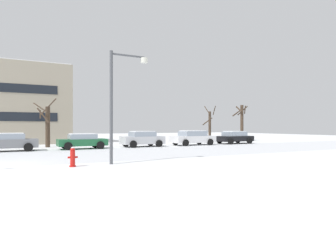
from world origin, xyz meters
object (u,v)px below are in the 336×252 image
fire_hydrant (73,157)px  parked_car_white (193,138)px  parked_car_green (82,141)px  parked_car_silver (142,139)px  parked_car_black (234,137)px  street_lamp (119,94)px  parked_car_gray (8,142)px

fire_hydrant → parked_car_white: bearing=39.7°
parked_car_green → parked_car_white: parked_car_white is taller
parked_car_green → fire_hydrant: bearing=-102.1°
parked_car_green → parked_car_silver: (5.40, 0.17, 0.07)m
fire_hydrant → parked_car_silver: (7.71, 10.93, 0.28)m
parked_car_white → parked_car_black: bearing=1.5°
fire_hydrant → street_lamp: size_ratio=0.16×
parked_car_white → parked_car_black: size_ratio=1.10×
parked_car_green → parked_car_black: 16.19m
parked_car_gray → parked_car_black: size_ratio=0.99×
parked_car_black → fire_hydrant: bearing=-149.2°
street_lamp → parked_car_gray: bearing=116.4°
fire_hydrant → parked_car_green: (2.31, 10.76, 0.21)m
parked_car_silver → parked_car_white: parked_car_white is taller
street_lamp → parked_car_black: (16.29, 10.89, -2.77)m
fire_hydrant → parked_car_white: size_ratio=0.21×
fire_hydrant → parked_car_silver: bearing=54.8°
fire_hydrant → parked_car_white: (13.11, 10.88, 0.29)m
fire_hydrant → parked_car_green: bearing=77.9°
parked_car_gray → parked_car_silver: (10.79, 0.13, 0.03)m
parked_car_silver → parked_car_white: size_ratio=0.87×
street_lamp → parked_car_black: street_lamp is taller
parked_car_white → parked_car_black: parked_car_white is taller
street_lamp → parked_car_white: bearing=44.6°
parked_car_silver → parked_car_black: size_ratio=0.96×
parked_car_green → parked_car_white: (10.79, 0.12, 0.08)m
parked_car_white → fire_hydrant: bearing=-140.3°
parked_car_green → parked_car_white: 10.80m
fire_hydrant → street_lamp: (2.22, 0.13, 3.00)m
fire_hydrant → parked_car_gray: 11.23m
parked_car_gray → parked_car_white: size_ratio=0.91×
parked_car_gray → parked_car_black: 21.59m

